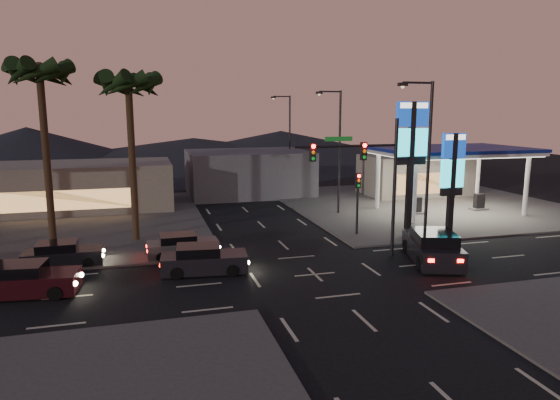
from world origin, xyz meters
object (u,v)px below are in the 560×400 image
object	(u,v)px
gas_station	(451,152)
car_lane_a_front	(203,260)
car_lane_b_mid	(62,255)
pylon_sign_tall	(411,142)
pylon_sign_short	(452,169)
car_lane_b_front	(182,246)
suv_station	(432,247)
traffic_signal_mast	(367,168)
car_lane_a_mid	(25,280)

from	to	relation	value
gas_station	car_lane_a_front	world-z (taller)	gas_station
car_lane_a_front	car_lane_b_mid	size ratio (longest dim) A/B	1.11
pylon_sign_tall	pylon_sign_short	size ratio (longest dim) A/B	1.29
car_lane_b_front	suv_station	bearing A→B (deg)	-19.49
pylon_sign_tall	car_lane_b_mid	xyz separation A→B (m)	(-21.37, -0.44, -5.76)
pylon_sign_tall	car_lane_b_front	world-z (taller)	pylon_sign_tall
car_lane_b_mid	traffic_signal_mast	bearing A→B (deg)	-10.46
pylon_sign_tall	car_lane_a_mid	distance (m)	23.56
pylon_sign_short	car_lane_a_front	distance (m)	17.24
car_lane_a_front	suv_station	distance (m)	12.79
gas_station	car_lane_b_front	distance (m)	23.85
car_lane_a_front	pylon_sign_tall	bearing A→B (deg)	14.54
pylon_sign_short	car_lane_a_mid	bearing A→B (deg)	-171.56
car_lane_a_mid	car_lane_b_mid	xyz separation A→B (m)	(1.01, 4.25, -0.07)
car_lane_a_mid	car_lane_b_mid	distance (m)	4.37
gas_station	car_lane_a_front	bearing A→B (deg)	-154.80
traffic_signal_mast	suv_station	world-z (taller)	traffic_signal_mast
gas_station	traffic_signal_mast	world-z (taller)	traffic_signal_mast
gas_station	suv_station	bearing A→B (deg)	-127.29
pylon_sign_tall	car_lane_b_front	xyz separation A→B (m)	(-14.90, -0.36, -5.76)
traffic_signal_mast	car_lane_a_mid	xyz separation A→B (m)	(-17.64, -1.18, -4.52)
traffic_signal_mast	car_lane_b_mid	bearing A→B (deg)	169.54
gas_station	traffic_signal_mast	bearing A→B (deg)	-140.72
car_lane_a_front	car_lane_b_mid	distance (m)	7.98
pylon_sign_short	car_lane_b_front	bearing A→B (deg)	177.90
car_lane_b_front	car_lane_b_mid	world-z (taller)	car_lane_b_mid
car_lane_b_front	car_lane_a_mid	bearing A→B (deg)	-149.94
pylon_sign_tall	car_lane_a_front	size ratio (longest dim) A/B	1.91
traffic_signal_mast	car_lane_a_front	bearing A→B (deg)	-179.16
suv_station	gas_station	bearing A→B (deg)	52.71
traffic_signal_mast	gas_station	bearing A→B (deg)	39.28
car_lane_b_mid	car_lane_a_mid	bearing A→B (deg)	-103.32
pylon_sign_short	car_lane_a_front	bearing A→B (deg)	-170.92
car_lane_a_front	traffic_signal_mast	bearing A→B (deg)	0.84
gas_station	pylon_sign_tall	distance (m)	10.01
traffic_signal_mast	car_lane_b_mid	xyz separation A→B (m)	(-16.63, 3.07, -4.59)
car_lane_b_front	pylon_sign_tall	bearing A→B (deg)	1.40
pylon_sign_tall	pylon_sign_short	distance (m)	3.20
pylon_sign_short	suv_station	xyz separation A→B (m)	(-3.87, -4.15, -3.81)
pylon_sign_short	suv_station	bearing A→B (deg)	-133.00
gas_station	car_lane_b_mid	xyz separation A→B (m)	(-28.87, -6.94, -4.44)
pylon_sign_short	suv_station	world-z (taller)	pylon_sign_short
gas_station	car_lane_b_front	size ratio (longest dim) A/B	2.89
traffic_signal_mast	car_lane_b_front	world-z (taller)	traffic_signal_mast
car_lane_a_front	car_lane_b_front	distance (m)	3.39
gas_station	traffic_signal_mast	size ratio (longest dim) A/B	1.53
pylon_sign_short	car_lane_b_mid	world-z (taller)	pylon_sign_short
gas_station	car_lane_a_mid	size ratio (longest dim) A/B	2.54
car_lane_a_mid	car_lane_b_front	size ratio (longest dim) A/B	1.14
pylon_sign_short	car_lane_b_front	xyz separation A→B (m)	(-17.40, 0.64, -4.03)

